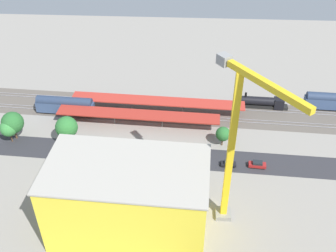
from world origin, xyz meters
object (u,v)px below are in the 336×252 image
parked_car_0 (257,165)px  parked_car_2 (200,163)px  street_tree_1 (223,134)px  locomotive (264,103)px  construction_building (128,199)px  freight_coach_far (65,105)px  passenger_coach (336,101)px  street_tree_2 (13,123)px  platform_canopy_far (157,101)px  platform_canopy_near (138,115)px  parked_car_1 (228,164)px  parked_car_3 (174,164)px  box_truck_1 (122,179)px  tower_crane (236,143)px  traffic_light (71,150)px  street_tree_3 (67,127)px  box_truck_0 (84,174)px  street_tree_0 (9,128)px

parked_car_0 → parked_car_2: 15.28m
street_tree_1 → locomotive: bearing=-125.6°
parked_car_2 → construction_building: size_ratio=0.13×
freight_coach_far → locomotive: bearing=-173.9°
locomotive → parked_car_0: size_ratio=3.26×
passenger_coach → street_tree_2: bearing=11.8°
freight_coach_far → construction_building: 51.89m
platform_canopy_far → platform_canopy_near: bearing=55.8°
freight_coach_far → parked_car_0: freight_coach_far is taller
platform_canopy_far → parked_car_1: platform_canopy_far is taller
parked_car_3 → locomotive: bearing=-133.0°
box_truck_1 → construction_building: bearing=106.0°
box_truck_1 → parked_car_2: bearing=-158.1°
parked_car_1 → tower_crane: size_ratio=0.10×
locomotive → parked_car_3: 41.02m
locomotive → street_tree_2: street_tree_2 is taller
parked_car_3 → traffic_light: 27.92m
tower_crane → street_tree_2: (59.85, -27.10, -17.05)m
platform_canopy_far → street_tree_1: (-19.91, 15.96, -0.05)m
locomotive → tower_crane: bearing=72.4°
construction_building → parked_car_1: bearing=-134.4°
construction_building → street_tree_3: size_ratio=3.72×
platform_canopy_near → parked_car_1: bearing=147.2°
box_truck_0 → street_tree_1: 39.81m
box_truck_1 → traffic_light: size_ratio=1.38×
construction_building → street_tree_2: (37.84, -30.52, -3.24)m
platform_canopy_far → construction_building: construction_building is taller
traffic_light → passenger_coach: bearing=-158.6°
construction_building → traffic_light: construction_building is taller
locomotive → parked_car_1: 32.16m
parked_car_2 → street_tree_2: street_tree_2 is taller
platform_canopy_near → street_tree_1: 26.49m
freight_coach_far → street_tree_1: size_ratio=3.02×
construction_building → street_tree_2: 48.72m
construction_building → tower_crane: bearing=-168.1°
platform_canopy_near → parked_car_2: bearing=137.2°
passenger_coach → street_tree_1: size_ratio=3.25×
parked_car_3 → box_truck_0: size_ratio=0.51×
street_tree_1 → traffic_light: size_ratio=0.83×
platform_canopy_near → platform_canopy_far: 9.38m
parked_car_1 → street_tree_1: 9.50m
parked_car_1 → street_tree_1: street_tree_1 is taller
box_truck_1 → platform_canopy_far: bearing=-100.9°
freight_coach_far → platform_canopy_near: bearing=167.3°
freight_coach_far → street_tree_0: size_ratio=2.55×
parked_car_3 → street_tree_2: bearing=-11.4°
freight_coach_far → box_truck_0: 32.13m
box_truck_1 → street_tree_1: (-26.34, -17.27, 2.47)m
parked_car_1 → street_tree_1: size_ratio=0.66×
platform_canopy_near → parked_car_1: 31.62m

